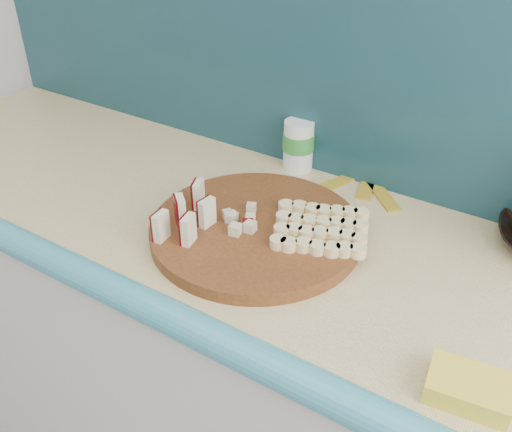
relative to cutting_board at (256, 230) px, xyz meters
name	(u,v)px	position (x,y,z in m)	size (l,w,h in m)	color
kitchen_counter	(283,391)	(0.06, 0.03, -0.47)	(2.20, 0.63, 0.91)	silver
backsplash	(362,73)	(0.06, 0.32, 0.24)	(2.20, 0.02, 0.50)	teal
cutting_board	(256,230)	(0.00, 0.00, 0.00)	(0.42, 0.42, 0.03)	#47260F
apple_wedges	(187,214)	(-0.11, -0.08, 0.04)	(0.09, 0.17, 0.06)	beige
apple_chunks	(243,219)	(-0.02, -0.01, 0.02)	(0.06, 0.07, 0.02)	beige
banana_slices	(321,228)	(0.12, 0.05, 0.02)	(0.22, 0.20, 0.02)	beige
canister	(298,144)	(-0.07, 0.29, 0.05)	(0.07, 0.07, 0.12)	white
sponge	(469,388)	(0.46, -0.17, 0.00)	(0.11, 0.08, 0.03)	yellow
banana_peel	(364,186)	(0.10, 0.29, -0.01)	(0.20, 0.16, 0.01)	yellow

